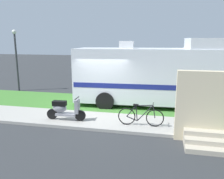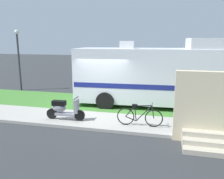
% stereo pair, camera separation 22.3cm
% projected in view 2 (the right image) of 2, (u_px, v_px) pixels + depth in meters
% --- Properties ---
extents(ground_plane, '(80.00, 80.00, 0.00)m').
position_uv_depth(ground_plane, '(99.00, 113.00, 10.90)').
color(ground_plane, '#2D3033').
extents(sidewalk, '(24.00, 2.00, 0.12)m').
position_uv_depth(sidewalk, '(91.00, 120.00, 9.75)').
color(sidewalk, '#9E9B93').
rests_on(sidewalk, ground).
extents(grass_strip, '(24.00, 3.40, 0.08)m').
position_uv_depth(grass_strip, '(107.00, 104.00, 12.32)').
color(grass_strip, '#3D752D').
rests_on(grass_strip, ground).
extents(motorhome_rv, '(7.40, 2.75, 3.46)m').
position_uv_depth(motorhome_rv, '(150.00, 75.00, 11.72)').
color(motorhome_rv, silver).
rests_on(motorhome_rv, ground).
extents(scooter, '(1.66, 0.50, 0.97)m').
position_uv_depth(scooter, '(64.00, 109.00, 9.57)').
color(scooter, black).
rests_on(scooter, ground).
extents(bicycle, '(1.77, 0.52, 0.89)m').
position_uv_depth(bicycle, '(140.00, 116.00, 8.87)').
color(bicycle, black).
rests_on(bicycle, ground).
extents(pickup_truck_near, '(5.18, 2.35, 1.72)m').
position_uv_depth(pickup_truck_near, '(179.00, 77.00, 15.61)').
color(pickup_truck_near, '#B7B29E').
rests_on(pickup_truck_near, ground).
extents(porch_steps, '(2.00, 1.26, 2.40)m').
position_uv_depth(porch_steps, '(205.00, 115.00, 7.53)').
color(porch_steps, '#B2A893').
rests_on(porch_steps, ground).
extents(bottle_green, '(0.07, 0.07, 0.25)m').
position_uv_depth(bottle_green, '(176.00, 124.00, 8.81)').
color(bottle_green, navy).
rests_on(bottle_green, ground).
extents(bottle_spare, '(0.07, 0.07, 0.28)m').
position_uv_depth(bottle_spare, '(205.00, 126.00, 8.55)').
color(bottle_spare, brown).
rests_on(bottle_spare, ground).
extents(street_lamp_post, '(0.28, 0.28, 4.03)m').
position_uv_depth(street_lamp_post, '(18.00, 54.00, 15.35)').
color(street_lamp_post, '#333338').
rests_on(street_lamp_post, ground).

